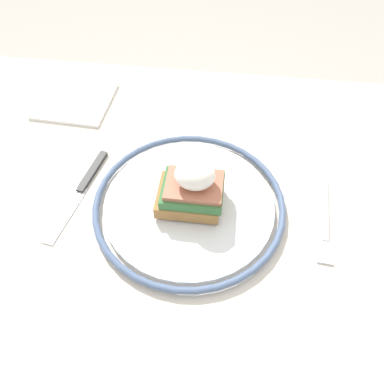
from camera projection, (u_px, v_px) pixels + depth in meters
The scene contains 7 objects.
ground_plane at pixel (191, 351), 1.18m from camera, with size 6.00×6.00×0.00m, color #B2ADA3.
dining_table at pixel (190, 250), 0.67m from camera, with size 1.00×0.71×0.77m.
plate at pixel (192, 203), 0.56m from camera, with size 0.29×0.29×0.02m.
sandwich at pixel (193, 188), 0.53m from camera, with size 0.09×0.07×0.08m.
fork at pixel (325, 224), 0.55m from camera, with size 0.03×0.15×0.00m.
knife at pixel (83, 187), 0.59m from camera, with size 0.05×0.19×0.01m.
napkin at pixel (75, 101), 0.72m from camera, with size 0.14×0.13×0.01m, color white.
Camera 1 is at (-0.05, 0.33, 1.24)m, focal length 35.00 mm.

